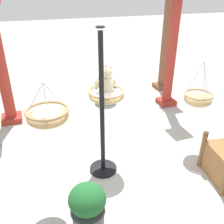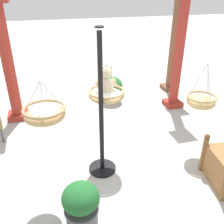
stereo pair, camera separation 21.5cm
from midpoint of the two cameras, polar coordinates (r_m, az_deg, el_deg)
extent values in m
plane|color=#ADAAA3|center=(4.30, -0.68, -11.65)|extent=(40.00, 40.00, 0.00)
cylinder|color=black|center=(3.55, -4.06, 0.48)|extent=(0.07, 0.07, 2.21)
cylinder|color=black|center=(4.16, -3.56, -12.96)|extent=(0.44, 0.44, 0.04)
torus|color=black|center=(3.21, -4.76, 19.02)|extent=(0.12, 0.12, 0.02)
ellipsoid|color=tan|center=(3.77, -2.96, 3.73)|extent=(0.54, 0.54, 0.16)
torus|color=tan|center=(3.74, -2.99, 4.77)|extent=(0.56, 0.56, 0.04)
ellipsoid|color=silver|center=(3.76, -2.97, 4.01)|extent=(0.47, 0.47, 0.13)
cylinder|color=#B7B7BC|center=(3.75, -1.76, 8.23)|extent=(0.23, 0.14, 0.42)
cylinder|color=#B7B7BC|center=(3.70, -4.95, 7.84)|extent=(0.23, 0.14, 0.42)
cylinder|color=#B7B7BC|center=(3.55, -2.48, 7.11)|extent=(0.01, 0.26, 0.42)
torus|color=#B7B7BC|center=(3.60, -3.15, 10.83)|extent=(0.06, 0.06, 0.01)
ellipsoid|color=beige|center=(3.72, -3.06, 6.02)|extent=(0.23, 0.20, 0.27)
sphere|color=beige|center=(3.65, -3.15, 9.13)|extent=(0.20, 0.20, 0.18)
ellipsoid|color=beige|center=(3.71, -3.44, 9.23)|extent=(0.09, 0.07, 0.06)
sphere|color=black|center=(3.73, -3.56, 9.39)|extent=(0.02, 0.02, 0.02)
sphere|color=beige|center=(3.61, -4.14, 10.09)|extent=(0.07, 0.07, 0.07)
sphere|color=beige|center=(3.64, -2.22, 10.30)|extent=(0.07, 0.07, 0.07)
ellipsoid|color=beige|center=(3.70, -5.01, 6.43)|extent=(0.07, 0.13, 0.17)
ellipsoid|color=beige|center=(3.76, -1.43, 6.89)|extent=(0.07, 0.13, 0.17)
ellipsoid|color=beige|center=(3.83, -4.36, 5.02)|extent=(0.08, 0.16, 0.08)
ellipsoid|color=beige|center=(3.86, -2.55, 5.27)|extent=(0.08, 0.16, 0.08)
ellipsoid|color=tan|center=(3.09, -16.57, -1.14)|extent=(0.50, 0.50, 0.19)
torus|color=#97794E|center=(3.05, -16.78, 0.26)|extent=(0.53, 0.53, 0.04)
ellipsoid|color=silver|center=(3.08, -16.62, -0.81)|extent=(0.44, 0.44, 0.15)
cylinder|color=#B7B7BC|center=(3.04, -15.45, 3.99)|extent=(0.21, 0.13, 0.36)
cylinder|color=#B7B7BC|center=(3.03, -19.18, 3.41)|extent=(0.21, 0.13, 0.36)
cylinder|color=#B7B7BC|center=(2.87, -17.07, 2.41)|extent=(0.01, 0.24, 0.36)
torus|color=#B7B7BC|center=(2.92, -17.71, 6.45)|extent=(0.06, 0.06, 0.01)
ellipsoid|color=tan|center=(4.38, 17.92, 2.72)|extent=(0.46, 0.46, 0.21)
torus|color=tan|center=(4.34, 18.10, 3.86)|extent=(0.49, 0.49, 0.04)
cylinder|color=#B7B7BC|center=(4.34, 19.21, 7.66)|extent=(0.20, 0.12, 0.56)
cylinder|color=#B7B7BC|center=(4.23, 17.22, 7.47)|extent=(0.20, 0.12, 0.56)
cylinder|color=#B7B7BC|center=(4.17, 19.50, 6.82)|extent=(0.01, 0.22, 0.56)
torus|color=#B7B7BC|center=(4.16, 19.22, 10.94)|extent=(0.06, 0.06, 0.01)
cylinder|color=#9E2D23|center=(5.96, 12.73, 14.45)|extent=(0.22, 0.22, 2.88)
cube|color=#9E2D23|center=(6.40, 11.47, 2.35)|extent=(0.40, 0.40, 0.12)
cylinder|color=#9E2D23|center=(5.55, -25.29, 9.10)|extent=(0.23, 0.23, 2.41)
cube|color=#9E2D23|center=(5.97, -23.12, -1.34)|extent=(0.42, 0.42, 0.12)
cylinder|color=brown|center=(7.03, 11.51, 16.65)|extent=(0.22, 0.22, 2.92)
cube|color=brown|center=(7.41, 10.51, 5.97)|extent=(0.40, 0.40, 0.12)
cylinder|color=brown|center=(4.28, 18.83, -8.52)|extent=(0.08, 0.08, 0.61)
sphere|color=brown|center=(4.10, 19.53, -4.69)|extent=(0.09, 0.09, 0.09)
cylinder|color=#4C4C51|center=(3.33, -7.49, -23.27)|extent=(0.39, 0.39, 0.29)
torus|color=#444449|center=(3.23, -7.64, -21.74)|extent=(0.42, 0.42, 0.03)
cylinder|color=#382819|center=(3.23, -7.63, -21.80)|extent=(0.34, 0.34, 0.03)
ellipsoid|color=#1E5B28|center=(3.09, -7.87, -19.41)|extent=(0.45, 0.45, 0.36)
cylinder|color=#BC6042|center=(6.43, -2.40, 3.26)|extent=(0.35, 0.35, 0.17)
torus|color=#A9573B|center=(6.40, -2.42, 3.86)|extent=(0.39, 0.39, 0.03)
cylinder|color=#382819|center=(6.40, -2.42, 3.82)|extent=(0.31, 0.31, 0.03)
ellipsoid|color=#28702D|center=(6.30, -2.46, 5.98)|extent=(0.55, 0.55, 0.49)
camera|label=1|loc=(0.11, -91.62, -0.84)|focal=39.51mm
camera|label=2|loc=(0.11, 88.38, 0.84)|focal=39.51mm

